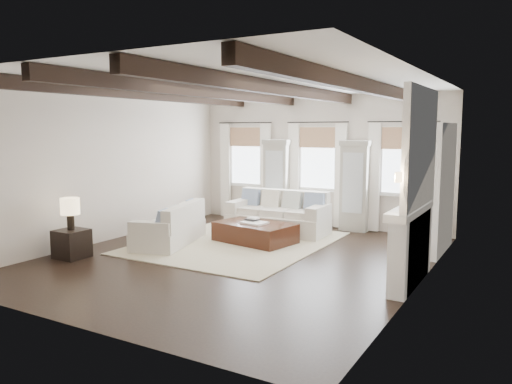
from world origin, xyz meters
The scene contains 15 objects.
ground centered at (0.00, 0.00, 0.00)m, with size 7.50×7.50×0.00m, color black.
room_shell centered at (0.75, 0.90, 1.89)m, with size 6.54×7.54×3.22m.
area_rug centered at (-0.68, 1.02, 0.01)m, with size 3.48×4.25×0.02m, color #BFB494.
sofa_back centered at (-0.40, 2.40, 0.39)m, with size 2.31×1.12×0.97m.
sofa_left centered at (-1.82, 0.29, 0.34)m, with size 1.42×2.16×0.85m.
ottoman centered at (-0.38, 1.26, 0.21)m, with size 1.61×1.00×0.42m, color black.
tray centered at (-0.35, 1.18, 0.44)m, with size 0.50×0.38×0.04m, color white.
book_lower centered at (-0.47, 1.29, 0.48)m, with size 0.26×0.20×0.04m, color #262628.
book_upper centered at (-0.44, 1.28, 0.52)m, with size 0.22×0.17×0.03m, color beige.
side_table_front centered at (-2.72, -1.52, 0.26)m, with size 0.53×0.53×0.53m, color black.
lamp_front centered at (-2.72, -1.52, 0.93)m, with size 0.35×0.35×0.60m.
side_table_back centered at (-1.23, 3.61, 0.30)m, with size 0.40×0.40×0.60m, color black.
lamp_back centered at (-1.23, 3.61, 1.02)m, with size 0.36×0.36×0.62m.
candlestick_near centered at (2.90, -0.10, 0.36)m, with size 0.18×0.18×0.87m.
candlestick_far centered at (2.90, 0.16, 0.30)m, with size 0.15×0.15×0.73m.
Camera 1 is at (4.79, -7.68, 2.38)m, focal length 35.00 mm.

